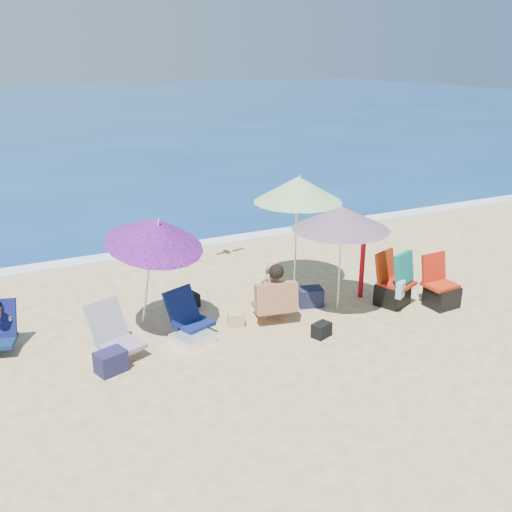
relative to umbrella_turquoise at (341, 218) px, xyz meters
name	(u,v)px	position (x,y,z in m)	size (l,w,h in m)	color
ground	(300,337)	(-1.09, -0.61, -1.68)	(120.00, 120.00, 0.00)	#D8BC84
sea	(25,109)	(-1.09, 44.39, -1.73)	(120.00, 80.00, 0.12)	navy
foam	(191,245)	(-1.09, 4.49, -1.66)	(120.00, 0.50, 0.04)	white
umbrella_turquoise	(341,218)	(0.00, 0.00, 0.00)	(1.98, 1.98, 1.91)	silver
umbrella_striped	(298,189)	(-0.10, 1.26, 0.24)	(1.88, 1.88, 2.20)	white
umbrella_blue	(156,232)	(-3.04, 0.49, 0.03)	(2.00, 2.04, 2.09)	white
furled_umbrella	(362,263)	(0.72, 0.29, -1.02)	(0.13, 0.13, 1.20)	#B10C16
chair_navy	(190,328)	(-2.69, 0.09, -1.48)	(0.80, 0.95, 0.77)	#0D194C
chair_rainbow	(115,341)	(-3.86, 0.16, -1.47)	(0.80, 0.93, 0.79)	#DE744E
camp_chair_left	(440,291)	(1.75, -0.66, -1.40)	(0.56, 0.58, 0.93)	#AD280C
camp_chair_right	(394,286)	(1.03, -0.27, -1.32)	(0.74, 0.80, 1.01)	#A91D0C
person_center	(273,293)	(-1.21, 0.11, -1.18)	(0.74, 0.73, 1.03)	#A97C65
bag_navy_a	(111,362)	(-4.04, -0.34, -1.52)	(0.48, 0.41, 0.32)	#1C1C3E
bag_black_a	(189,301)	(-2.30, 1.24, -1.56)	(0.39, 0.32, 0.25)	black
bag_tan	(236,319)	(-1.85, 0.21, -1.57)	(0.31, 0.26, 0.23)	tan
bag_navy_b	(310,297)	(-0.32, 0.37, -1.52)	(0.50, 0.43, 0.33)	#181C36
bag_black_b	(321,330)	(-0.79, -0.74, -1.57)	(0.35, 0.30, 0.23)	black
orange_item	(438,306)	(1.69, -0.71, -1.67)	(0.24, 0.17, 0.03)	orange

